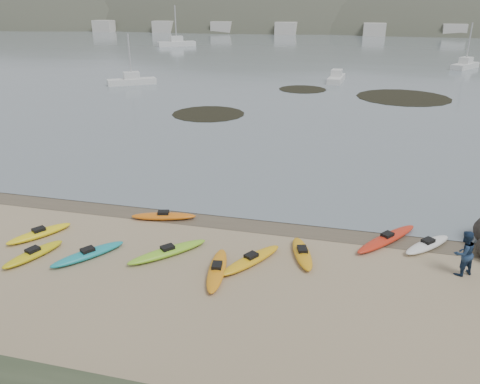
# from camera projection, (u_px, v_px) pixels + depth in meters

# --- Properties ---
(ground) EXTENTS (600.00, 600.00, 0.00)m
(ground) POSITION_uv_depth(u_px,v_px,m) (240.00, 219.00, 24.30)
(ground) COLOR tan
(ground) RESTS_ON ground
(wet_sand) EXTENTS (60.00, 60.00, 0.00)m
(wet_sand) POSITION_uv_depth(u_px,v_px,m) (239.00, 221.00, 24.03)
(wet_sand) COLOR brown
(wet_sand) RESTS_ON ground
(water) EXTENTS (1200.00, 1200.00, 0.00)m
(water) POSITION_uv_depth(u_px,v_px,m) (354.00, 19.00, 293.88)
(water) COLOR slate
(water) RESTS_ON ground
(kayaks) EXTENTS (20.32, 8.68, 0.34)m
(kayaks) POSITION_uv_depth(u_px,v_px,m) (212.00, 247.00, 21.18)
(kayaks) COLOR teal
(kayaks) RESTS_ON ground
(person_east) EXTENTS (1.20, 1.14, 1.96)m
(person_east) POSITION_uv_depth(u_px,v_px,m) (464.00, 253.00, 19.01)
(person_east) COLOR navy
(person_east) RESTS_ON ground
(kelp_mats) EXTENTS (28.59, 22.97, 0.04)m
(kelp_mats) POSITION_uv_depth(u_px,v_px,m) (339.00, 100.00, 53.59)
(kelp_mats) COLOR black
(kelp_mats) RESTS_ON water
(moored_boats) EXTENTS (89.74, 72.38, 1.32)m
(moored_boats) POSITION_uv_depth(u_px,v_px,m) (311.00, 53.00, 96.06)
(moored_boats) COLOR silver
(moored_boats) RESTS_ON ground
(far_hills) EXTENTS (550.00, 135.00, 80.00)m
(far_hills) POSITION_uv_depth(u_px,v_px,m) (442.00, 69.00, 195.87)
(far_hills) COLOR #384235
(far_hills) RESTS_ON ground
(far_town) EXTENTS (199.00, 5.00, 4.00)m
(far_town) POSITION_uv_depth(u_px,v_px,m) (364.00, 29.00, 152.51)
(far_town) COLOR beige
(far_town) RESTS_ON ground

